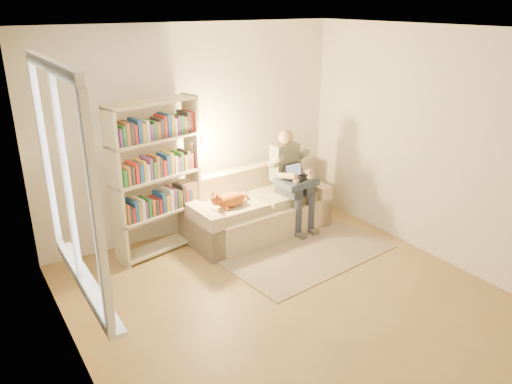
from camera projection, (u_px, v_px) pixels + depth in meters
floor at (301, 309)px, 4.89m from camera, size 4.50×4.50×0.00m
ceiling at (311, 31)px, 3.96m from camera, size 4.00×4.50×0.02m
wall_left at (75, 239)px, 3.42m from camera, size 0.02×4.50×2.60m
wall_right at (451, 151)px, 5.43m from camera, size 0.02×4.50×2.60m
wall_back at (194, 132)px, 6.19m from camera, size 4.00×0.02×2.60m
window at (74, 217)px, 3.58m from camera, size 0.12×1.52×1.69m
sofa at (255, 211)px, 6.45m from camera, size 1.89×0.93×0.79m
person at (290, 174)px, 6.42m from camera, size 0.38×0.59×1.30m
cat at (231, 199)px, 6.01m from camera, size 0.58×0.22×0.21m
blanket at (293, 182)px, 6.33m from camera, size 0.49×0.41×0.08m
laptop at (292, 176)px, 6.30m from camera, size 0.27×0.24×0.23m
bookshelf at (156, 171)px, 5.69m from camera, size 1.25×0.50×1.83m
rug at (307, 253)px, 5.95m from camera, size 2.07×1.37×0.01m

